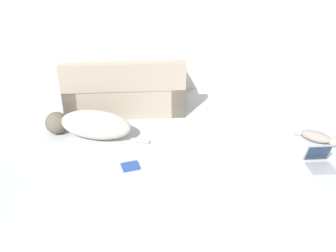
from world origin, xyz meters
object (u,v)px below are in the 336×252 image
Objects in this scene: dog at (89,124)px; cat at (318,137)px; couch at (125,91)px; book_blue at (130,166)px; laptop_open at (319,159)px.

dog reaches higher than cat.
couch is 2.78m from cat.
laptop_open is at bearing -5.80° from book_blue.
book_blue is at bearing 93.19° from couch.
dog is 6.27× the size of book_blue.
laptop_open is 1.45× the size of book_blue.
couch is at bearing 143.99° from laptop_open.
couch is 0.94m from dog.
book_blue is at bearing 177.11° from laptop_open.
dog is at bearing 162.78° from laptop_open.
cat is 2.10× the size of book_blue.
couch is at bearing -101.83° from dog.
laptop_open reaches higher than cat.
laptop_open is (2.71, -0.99, -0.10)m from dog.
couch is 3.77× the size of cat.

